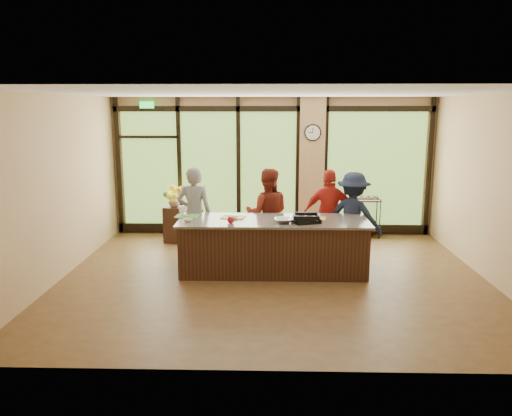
# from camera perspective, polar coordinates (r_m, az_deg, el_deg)

# --- Properties ---
(floor) EXTENTS (7.00, 7.00, 0.00)m
(floor) POSITION_cam_1_polar(r_m,az_deg,el_deg) (8.38, 1.97, -7.94)
(floor) COLOR #4F371B
(floor) RESTS_ON ground
(ceiling) EXTENTS (7.00, 7.00, 0.00)m
(ceiling) POSITION_cam_1_polar(r_m,az_deg,el_deg) (7.91, 2.12, 13.01)
(ceiling) COLOR silver
(ceiling) RESTS_ON back_wall
(back_wall) EXTENTS (7.00, 0.00, 7.00)m
(back_wall) POSITION_cam_1_polar(r_m,az_deg,el_deg) (10.98, 1.92, 4.73)
(back_wall) COLOR tan
(back_wall) RESTS_ON floor
(left_wall) EXTENTS (0.00, 6.00, 6.00)m
(left_wall) POSITION_cam_1_polar(r_m,az_deg,el_deg) (8.71, -21.65, 2.17)
(left_wall) COLOR tan
(left_wall) RESTS_ON floor
(right_wall) EXTENTS (0.00, 6.00, 6.00)m
(right_wall) POSITION_cam_1_polar(r_m,az_deg,el_deg) (8.77, 25.57, 1.91)
(right_wall) COLOR tan
(right_wall) RESTS_ON floor
(window_wall) EXTENTS (6.90, 0.12, 3.00)m
(window_wall) POSITION_cam_1_polar(r_m,az_deg,el_deg) (10.95, 2.77, 4.16)
(window_wall) COLOR tan
(window_wall) RESTS_ON floor
(island_base) EXTENTS (3.10, 1.00, 0.88)m
(island_base) POSITION_cam_1_polar(r_m,az_deg,el_deg) (8.54, 1.98, -4.49)
(island_base) COLOR #331B11
(island_base) RESTS_ON floor
(countertop) EXTENTS (3.20, 1.10, 0.04)m
(countertop) POSITION_cam_1_polar(r_m,az_deg,el_deg) (8.42, 2.00, -1.48)
(countertop) COLOR slate
(countertop) RESTS_ON island_base
(wall_clock) EXTENTS (0.36, 0.04, 0.36)m
(wall_clock) POSITION_cam_1_polar(r_m,az_deg,el_deg) (10.83, 6.50, 8.56)
(wall_clock) COLOR black
(wall_clock) RESTS_ON window_wall
(cook_left) EXTENTS (0.64, 0.43, 1.73)m
(cook_left) POSITION_cam_1_polar(r_m,az_deg,el_deg) (9.24, -7.07, -0.63)
(cook_left) COLOR gray
(cook_left) RESTS_ON floor
(cook_midleft) EXTENTS (0.83, 0.65, 1.69)m
(cook_midleft) POSITION_cam_1_polar(r_m,az_deg,el_deg) (9.25, 1.31, -0.65)
(cook_midleft) COLOR maroon
(cook_midleft) RESTS_ON floor
(cook_midright) EXTENTS (1.01, 0.50, 1.67)m
(cook_midright) POSITION_cam_1_polar(r_m,az_deg,el_deg) (9.32, 8.41, -0.73)
(cook_midright) COLOR #B5271B
(cook_midright) RESTS_ON floor
(cook_right) EXTENTS (1.22, 1.00, 1.65)m
(cook_right) POSITION_cam_1_polar(r_m,az_deg,el_deg) (9.22, 11.01, -1.03)
(cook_right) COLOR #181F35
(cook_right) RESTS_ON floor
(roasting_pan) EXTENTS (0.50, 0.44, 0.07)m
(roasting_pan) POSITION_cam_1_polar(r_m,az_deg,el_deg) (8.23, 5.74, -1.43)
(roasting_pan) COLOR black
(roasting_pan) RESTS_ON countertop
(mixing_bowl) EXTENTS (0.33, 0.33, 0.08)m
(mixing_bowl) POSITION_cam_1_polar(r_m,az_deg,el_deg) (8.19, 3.17, -1.44)
(mixing_bowl) COLOR silver
(mixing_bowl) RESTS_ON countertop
(cutting_board_left) EXTENTS (0.41, 0.32, 0.01)m
(cutting_board_left) POSITION_cam_1_polar(r_m,az_deg,el_deg) (8.74, -7.90, -0.93)
(cutting_board_left) COLOR green
(cutting_board_left) RESTS_ON countertop
(cutting_board_center) EXTENTS (0.45, 0.37, 0.01)m
(cutting_board_center) POSITION_cam_1_polar(r_m,az_deg,el_deg) (8.58, -2.63, -1.06)
(cutting_board_center) COLOR gold
(cutting_board_center) RESTS_ON countertop
(cutting_board_right) EXTENTS (0.40, 0.32, 0.01)m
(cutting_board_right) POSITION_cam_1_polar(r_m,az_deg,el_deg) (8.55, 6.79, -1.17)
(cutting_board_right) COLOR gold
(cutting_board_right) RESTS_ON countertop
(prep_bowl_near) EXTENTS (0.20, 0.20, 0.05)m
(prep_bowl_near) POSITION_cam_1_polar(r_m,az_deg,el_deg) (8.34, -7.81, -1.39)
(prep_bowl_near) COLOR white
(prep_bowl_near) RESTS_ON countertop
(prep_bowl_mid) EXTENTS (0.16, 0.16, 0.04)m
(prep_bowl_mid) POSITION_cam_1_polar(r_m,az_deg,el_deg) (8.48, -2.57, -1.11)
(prep_bowl_mid) COLOR white
(prep_bowl_mid) RESTS_ON countertop
(prep_bowl_far) EXTENTS (0.13, 0.13, 0.03)m
(prep_bowl_far) POSITION_cam_1_polar(r_m,az_deg,el_deg) (8.88, 5.60, -0.62)
(prep_bowl_far) COLOR white
(prep_bowl_far) RESTS_ON countertop
(red_ramekin) EXTENTS (0.15, 0.15, 0.09)m
(red_ramekin) POSITION_cam_1_polar(r_m,az_deg,el_deg) (8.16, -2.90, -1.44)
(red_ramekin) COLOR #AA111B
(red_ramekin) RESTS_ON countertop
(flower_stand) EXTENTS (0.45, 0.45, 0.75)m
(flower_stand) POSITION_cam_1_polar(r_m,az_deg,el_deg) (10.58, -9.26, -1.86)
(flower_stand) COLOR #331B11
(flower_stand) RESTS_ON floor
(flower_vase) EXTENTS (0.27, 0.27, 0.26)m
(flower_vase) POSITION_cam_1_polar(r_m,az_deg,el_deg) (10.47, -9.35, 0.83)
(flower_vase) COLOR olive
(flower_vase) RESTS_ON flower_stand
(bar_cart) EXTENTS (0.67, 0.38, 0.92)m
(bar_cart) POSITION_cam_1_polar(r_m,az_deg,el_deg) (11.09, 12.27, -0.44)
(bar_cart) COLOR #331B11
(bar_cart) RESTS_ON floor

